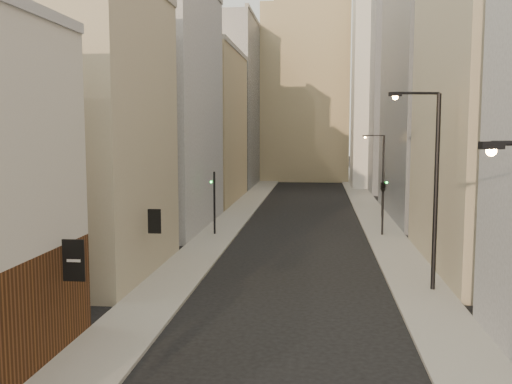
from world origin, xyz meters
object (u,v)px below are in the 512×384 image
streetlamp_mid (431,180)px  streetlamp_far (381,171)px  traffic_light_right (383,187)px  traffic_light_left (214,191)px  clock_tower (306,73)px  white_tower (382,56)px

streetlamp_mid → streetlamp_far: (0.20, 24.69, -1.30)m
streetlamp_far → traffic_light_right: (-0.81, -9.42, -0.55)m
traffic_light_left → traffic_light_right: bearing=163.2°
clock_tower → traffic_light_left: bearing=-96.1°
white_tower → streetlamp_mid: (-3.15, -53.91, -12.87)m
white_tower → streetlamp_far: size_ratio=5.35×
white_tower → traffic_light_right: (-3.77, -38.64, -14.73)m
traffic_light_right → streetlamp_far: bearing=-72.7°
streetlamp_far → traffic_light_left: (-13.77, -10.47, -0.96)m
streetlamp_mid → traffic_light_left: size_ratio=2.01×
traffic_light_left → white_tower: bearing=-134.3°
white_tower → clock_tower: bearing=128.2°
clock_tower → traffic_light_right: bearing=-82.2°
streetlamp_far → traffic_light_right: size_ratio=1.55×
traffic_light_left → traffic_light_right: size_ratio=1.00×
traffic_light_left → traffic_light_right: 13.01m
streetlamp_mid → traffic_light_left: bearing=121.7°
traffic_light_left → clock_tower: bearing=-117.6°
white_tower → traffic_light_right: 41.52m
clock_tower → white_tower: (11.00, -14.00, 0.97)m
streetlamp_mid → clock_tower: bearing=84.6°
white_tower → streetlamp_far: white_tower is taller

